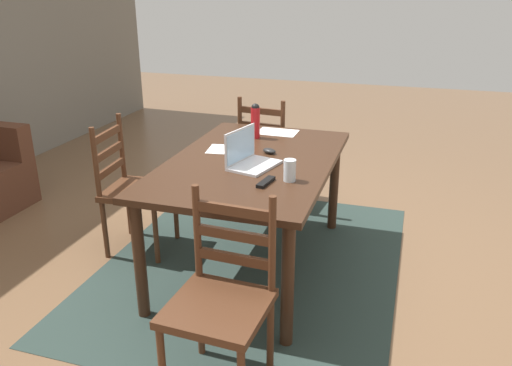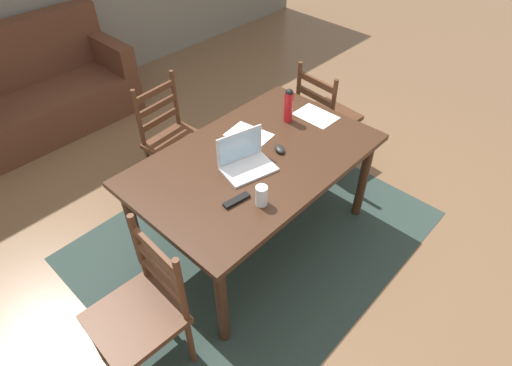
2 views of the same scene
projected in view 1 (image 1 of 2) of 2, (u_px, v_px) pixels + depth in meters
The scene contains 13 objects.
ground_plane at pixel (252, 264), 3.58m from camera, with size 14.00×14.00×0.00m, color brown.
area_rug at pixel (252, 264), 3.57m from camera, with size 2.45×1.95×0.01m, color #283833.
dining_table at pixel (252, 172), 3.33m from camera, with size 1.64×1.02×0.77m.
chair_right_far at pixel (268, 151), 4.45m from camera, with size 0.49×0.49×0.95m.
chair_far_head at pixel (133, 189), 3.65m from camera, with size 0.48×0.48×0.95m.
chair_left_near at pixel (221, 301), 2.37m from camera, with size 0.46×0.46×0.95m.
laptop at pixel (248, 157), 3.17m from camera, with size 0.37×0.29×0.23m.
water_bottle at pixel (255, 120), 3.71m from camera, with size 0.07×0.07×0.25m.
drinking_glass at pixel (290, 170), 2.92m from camera, with size 0.07×0.07×0.13m, color silver.
computer_mouse at pixel (269, 151), 3.41m from camera, with size 0.06×0.10×0.03m, color black.
tv_remote at pixel (266, 182), 2.90m from camera, with size 0.04×0.17×0.02m, color black.
paper_stack_left at pixel (230, 150), 3.48m from camera, with size 0.21×0.30×0.00m, color white.
paper_stack_right at pixel (277, 132), 3.88m from camera, with size 0.21×0.30×0.00m, color white.
Camera 1 is at (-2.97, -0.96, 1.83)m, focal length 36.21 mm.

